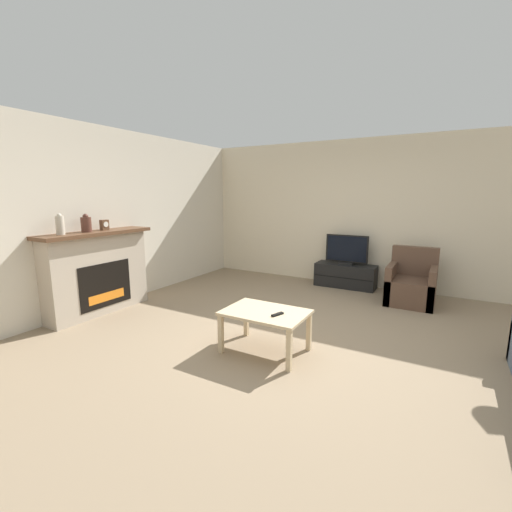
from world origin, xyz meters
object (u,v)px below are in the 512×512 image
at_px(armchair, 411,285).
at_px(coffee_table, 265,317).
at_px(mantel_clock, 104,225).
at_px(tv, 347,251).
at_px(tv_stand, 345,275).
at_px(fireplace, 97,272).
at_px(mantel_vase_left, 60,225).
at_px(remote, 278,314).
at_px(mantel_vase_centre_left, 86,224).

xyz_separation_m(armchair, coffee_table, (-1.21, -2.66, 0.12)).
height_order(mantel_clock, armchair, mantel_clock).
distance_m(tv, armchair, 1.30).
distance_m(tv, coffee_table, 3.10).
relative_size(mantel_clock, armchair, 0.17).
bearing_deg(coffee_table, tv, 89.12).
bearing_deg(tv_stand, coffee_table, -90.88).
bearing_deg(coffee_table, fireplace, -178.41).
relative_size(mantel_vase_left, remote, 1.79).
relative_size(armchair, remote, 5.62).
bearing_deg(mantel_clock, mantel_vase_centre_left, -90.15).
xyz_separation_m(mantel_vase_centre_left, tv_stand, (2.74, 3.29, -1.10)).
height_order(armchair, coffee_table, armchair).
distance_m(mantel_vase_centre_left, coffee_table, 2.85).
relative_size(tv_stand, armchair, 1.26).
xyz_separation_m(mantel_clock, remote, (2.86, -0.14, -0.80)).
xyz_separation_m(fireplace, remote, (2.88, 0.03, -0.13)).
xyz_separation_m(mantel_vase_centre_left, tv, (2.74, 3.28, -0.63)).
bearing_deg(mantel_vase_left, armchair, 39.51).
distance_m(mantel_vase_centre_left, mantel_clock, 0.29).
height_order(mantel_vase_centre_left, coffee_table, mantel_vase_centre_left).
xyz_separation_m(mantel_clock, tv, (2.74, 3.00, -0.59)).
distance_m(armchair, coffee_table, 2.92).
bearing_deg(remote, armchair, 88.38).
xyz_separation_m(tv_stand, remote, (0.12, -3.14, 0.26)).
bearing_deg(tv_stand, armchair, -20.36).
bearing_deg(coffee_table, mantel_vase_left, -168.24).
xyz_separation_m(mantel_vase_left, coffee_table, (2.69, 0.56, -0.92)).
bearing_deg(fireplace, armchair, 34.89).
bearing_deg(tv, armchair, -20.26).
height_order(mantel_vase_left, mantel_clock, mantel_vase_left).
xyz_separation_m(tv_stand, coffee_table, (-0.05, -3.09, 0.19)).
distance_m(mantel_clock, coffee_table, 2.83).
bearing_deg(fireplace, mantel_vase_left, -88.00).
bearing_deg(fireplace, remote, 0.53).
bearing_deg(tv, tv_stand, 90.00).
distance_m(fireplace, tv, 4.20).
xyz_separation_m(tv_stand, armchair, (1.16, -0.43, 0.07)).
height_order(mantel_vase_left, tv, mantel_vase_left).
bearing_deg(mantel_clock, mantel_vase_left, -90.07).
relative_size(tv_stand, tv, 1.41).
height_order(mantel_vase_left, armchair, mantel_vase_left).
bearing_deg(mantel_vase_centre_left, tv, 50.17).
distance_m(fireplace, armchair, 4.79).
bearing_deg(remote, mantel_vase_centre_left, -157.63).
relative_size(mantel_vase_left, mantel_vase_centre_left, 1.10).
relative_size(mantel_vase_left, tv_stand, 0.25).
relative_size(mantel_vase_centre_left, mantel_clock, 1.68).
xyz_separation_m(mantel_vase_left, tv_stand, (2.74, 3.65, -1.11)).
distance_m(fireplace, coffee_table, 2.72).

